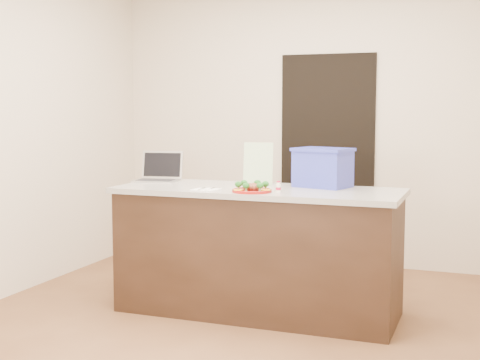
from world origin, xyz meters
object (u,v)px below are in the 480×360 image
at_px(plate, 252,190).
at_px(napkin, 206,190).
at_px(laptop, 159,173).
at_px(blue_box, 323,167).
at_px(chair, 320,227).
at_px(yogurt_bottle, 278,188).
at_px(island, 258,251).

height_order(plate, napkin, plate).
xyz_separation_m(laptop, blue_box, (1.30, 0.06, 0.08)).
height_order(napkin, laptop, laptop).
relative_size(plate, blue_box, 0.60).
height_order(laptop, chair, laptop).
relative_size(napkin, laptop, 0.45).
bearing_deg(napkin, chair, 60.75).
bearing_deg(chair, laptop, -139.54).
bearing_deg(plate, napkin, -178.35).
bearing_deg(yogurt_bottle, napkin, -172.18).
height_order(island, chair, island).
distance_m(plate, blue_box, 0.61).
xyz_separation_m(plate, napkin, (-0.34, -0.01, -0.01)).
distance_m(island, napkin, 0.60).
bearing_deg(chair, yogurt_bottle, -81.65).
bearing_deg(yogurt_bottle, plate, -160.60).
bearing_deg(yogurt_bottle, chair, 86.26).
distance_m(yogurt_bottle, laptop, 1.13).
relative_size(blue_box, chair, 0.50).
xyz_separation_m(island, chair, (0.27, 0.78, 0.06)).
bearing_deg(yogurt_bottle, laptop, 163.08).
bearing_deg(island, chair, 71.11).
distance_m(napkin, blue_box, 0.87).
height_order(plate, yogurt_bottle, yogurt_bottle).
xyz_separation_m(yogurt_bottle, chair, (0.06, 0.95, -0.43)).
bearing_deg(blue_box, plate, -114.27).
xyz_separation_m(laptop, chair, (1.15, 0.62, -0.46)).
bearing_deg(plate, yogurt_bottle, 19.40).
xyz_separation_m(island, napkin, (-0.30, -0.24, 0.46)).
bearing_deg(blue_box, laptop, -161.13).
bearing_deg(napkin, blue_box, 32.64).
xyz_separation_m(napkin, yogurt_bottle, (0.51, 0.07, 0.03)).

